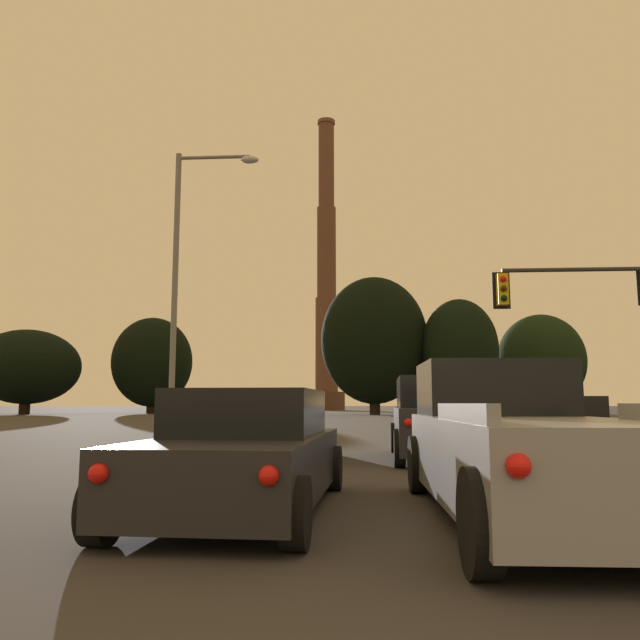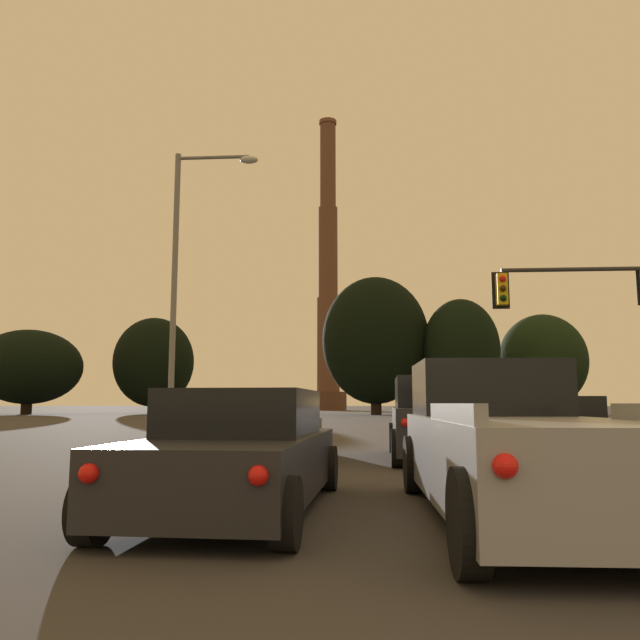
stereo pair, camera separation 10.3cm
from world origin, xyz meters
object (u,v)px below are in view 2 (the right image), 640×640
object	(u,v)px
pickup_truck_center_lane_second	(514,444)
street_lamp	(186,265)
smokestack	(328,293)
traffic_light_overhead_right	(602,306)
sedan_right_lane_front	(559,428)
suv_center_lane_front	(436,419)
hatchback_left_lane_front	(278,430)
sedan_left_lane_second	(241,453)

from	to	relation	value
pickup_truck_center_lane_second	street_lamp	distance (m)	16.26
street_lamp	smokestack	distance (m)	95.10
traffic_light_overhead_right	street_lamp	size ratio (longest dim) A/B	0.58
sedan_right_lane_front	street_lamp	bearing A→B (deg)	155.49
suv_center_lane_front	traffic_light_overhead_right	world-z (taller)	traffic_light_overhead_right
pickup_truck_center_lane_second	traffic_light_overhead_right	distance (m)	15.12
pickup_truck_center_lane_second	suv_center_lane_front	xyz separation A→B (m)	(-0.04, 7.29, 0.09)
hatchback_left_lane_front	traffic_light_overhead_right	world-z (taller)	traffic_light_overhead_right
traffic_light_overhead_right	smokestack	distance (m)	96.39
hatchback_left_lane_front	pickup_truck_center_lane_second	bearing A→B (deg)	-62.46
sedan_left_lane_second	suv_center_lane_front	world-z (taller)	suv_center_lane_front
suv_center_lane_front	smokestack	distance (m)	102.29
hatchback_left_lane_front	street_lamp	distance (m)	9.20
pickup_truck_center_lane_second	smokestack	world-z (taller)	smokestack
traffic_light_overhead_right	smokestack	bearing A→B (deg)	98.56
sedan_left_lane_second	street_lamp	world-z (taller)	street_lamp
traffic_light_overhead_right	street_lamp	xyz separation A→B (m)	(-13.86, -0.02, 1.58)
traffic_light_overhead_right	street_lamp	bearing A→B (deg)	-179.91
hatchback_left_lane_front	sedan_left_lane_second	bearing A→B (deg)	-85.86
suv_center_lane_front	traffic_light_overhead_right	distance (m)	9.32
smokestack	street_lamp	bearing A→B (deg)	-89.84
hatchback_left_lane_front	street_lamp	xyz separation A→B (m)	(-4.10, 6.29, 5.31)
sedan_right_lane_front	smokestack	distance (m)	101.76
sedan_right_lane_front	smokestack	xyz separation A→B (m)	(-10.97, 98.95, 21.09)
sedan_right_lane_front	suv_center_lane_front	bearing A→B (deg)	-162.65
suv_center_lane_front	sedan_right_lane_front	bearing A→B (deg)	17.96
pickup_truck_center_lane_second	street_lamp	size ratio (longest dim) A/B	0.55
pickup_truck_center_lane_second	hatchback_left_lane_front	xyz separation A→B (m)	(-3.64, 7.04, -0.14)
sedan_left_lane_second	pickup_truck_center_lane_second	bearing A→B (deg)	-1.48
smokestack	hatchback_left_lane_front	bearing A→B (deg)	-87.51
pickup_truck_center_lane_second	hatchback_left_lane_front	size ratio (longest dim) A/B	1.34
sedan_left_lane_second	hatchback_left_lane_front	size ratio (longest dim) A/B	1.16
sedan_left_lane_second	suv_center_lane_front	bearing A→B (deg)	68.60
pickup_truck_center_lane_second	traffic_light_overhead_right	xyz separation A→B (m)	(6.12, 13.36, 3.59)
pickup_truck_center_lane_second	suv_center_lane_front	bearing A→B (deg)	89.55
sedan_right_lane_front	pickup_truck_center_lane_second	bearing A→B (deg)	-108.85
sedan_right_lane_front	suv_center_lane_front	world-z (taller)	suv_center_lane_front
sedan_left_lane_second	street_lamp	xyz separation A→B (m)	(-4.57, 13.12, 5.31)
sedan_right_lane_front	street_lamp	world-z (taller)	street_lamp
street_lamp	smokestack	size ratio (longest dim) A/B	0.18
sedan_right_lane_front	suv_center_lane_front	distance (m)	3.16
hatchback_left_lane_front	traffic_light_overhead_right	size ratio (longest dim) A/B	0.72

